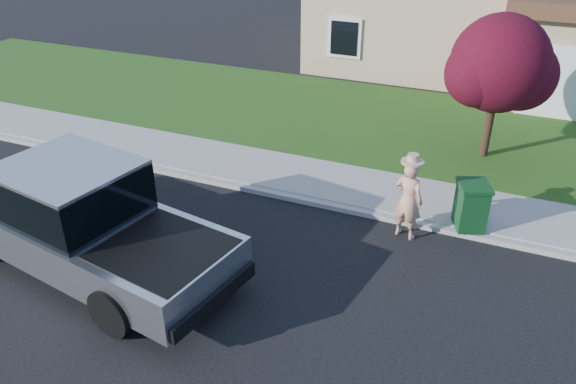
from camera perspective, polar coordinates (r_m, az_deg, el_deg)
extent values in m
plane|color=black|center=(11.28, -3.70, -7.89)|extent=(80.00, 80.00, 0.00)
cube|color=gray|center=(13.18, 5.82, -1.71)|extent=(40.00, 0.20, 0.12)
cube|color=gray|center=(14.10, 7.20, 0.45)|extent=(40.00, 2.00, 0.15)
cube|color=#1C4212|center=(18.09, 11.33, 6.64)|extent=(40.00, 7.00, 0.10)
cube|color=black|center=(22.04, 5.76, 15.30)|extent=(1.30, 0.10, 1.50)
cylinder|color=black|center=(13.85, -21.99, -0.38)|extent=(0.95, 0.49, 0.91)
cylinder|color=black|center=(10.05, -17.30, -11.44)|extent=(0.95, 0.49, 0.91)
cylinder|color=black|center=(11.15, -9.37, -5.89)|extent=(0.95, 0.49, 0.91)
cube|color=silver|center=(11.66, -20.05, -3.83)|extent=(6.74, 3.31, 0.82)
cube|color=black|center=(11.37, -21.31, 0.10)|extent=(2.70, 2.47, 0.96)
cube|color=silver|center=(11.15, -21.76, 2.34)|extent=(2.70, 2.47, 0.09)
cube|color=black|center=(10.01, -12.62, -5.75)|extent=(2.33, 2.24, 0.07)
cube|color=black|center=(9.74, -7.47, -10.76)|extent=(0.49, 2.14, 0.28)
cube|color=black|center=(12.71, -19.47, 2.95)|extent=(0.18, 0.27, 0.20)
imported|color=tan|center=(12.07, 12.10, -0.82)|extent=(0.73, 0.57, 1.78)
cylinder|color=tan|center=(11.65, 12.56, 3.07)|extent=(0.47, 0.47, 0.05)
cylinder|color=tan|center=(11.62, 12.59, 3.38)|extent=(0.24, 0.24, 0.17)
cylinder|color=black|center=(16.22, 19.69, 6.38)|extent=(0.22, 0.22, 1.76)
sphere|color=#450E1B|center=(15.70, 20.73, 12.12)|extent=(2.53, 2.53, 2.53)
sphere|color=#450E1B|center=(16.09, 22.58, 10.92)|extent=(1.87, 1.87, 1.87)
sphere|color=#450E1B|center=(15.46, 18.85, 11.34)|extent=(1.76, 1.76, 1.76)
cube|color=#0F3918|center=(12.68, 18.08, -1.46)|extent=(0.79, 0.84, 0.97)
cube|color=#0F3918|center=(12.44, 18.44, 0.61)|extent=(0.86, 0.92, 0.08)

